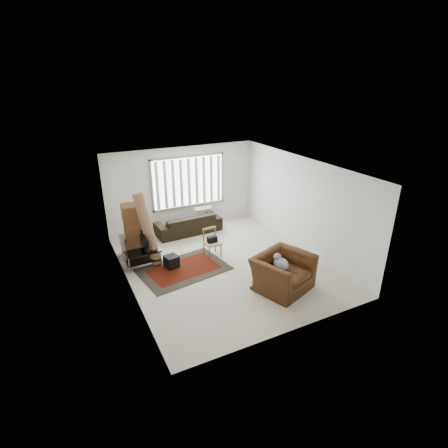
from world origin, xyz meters
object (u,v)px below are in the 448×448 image
Objects in this scene: sofa at (188,221)px; side_chair at (212,241)px; armchair at (283,270)px; tv_stand at (143,255)px; moving_boxes at (134,232)px.

sofa reaches higher than side_chair.
sofa is 4.16m from armchair.
tv_stand is 1.17× the size of side_chair.
tv_stand is 0.44× the size of sofa.
moving_boxes is 4.27m from armchair.
armchair reaches higher than side_chair.
armchair reaches higher than sofa.
moving_boxes reaches higher than armchair.
sofa is at bearing 89.85° from side_chair.
moving_boxes reaches higher than side_chair.
armchair is at bearing 98.88° from sofa.
tv_stand is 0.86m from moving_boxes.
sofa is 1.81m from side_chair.
sofa is 2.66× the size of side_chair.
moving_boxes is 2.08m from sofa.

